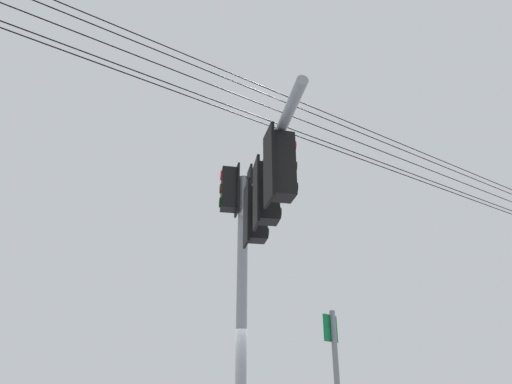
% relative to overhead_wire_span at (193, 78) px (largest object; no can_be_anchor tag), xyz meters
% --- Properties ---
extents(signal_mast_assembly, '(0.97, 4.45, 5.74)m').
position_rel_overhead_wire_span_xyz_m(signal_mast_assembly, '(-1.14, 0.65, -3.43)').
color(signal_mast_assembly, gray).
rests_on(signal_mast_assembly, ground).
extents(overhead_wire_span, '(26.23, 9.67, 1.07)m').
position_rel_overhead_wire_span_xyz_m(overhead_wire_span, '(0.00, 0.00, 0.00)').
color(overhead_wire_span, black).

